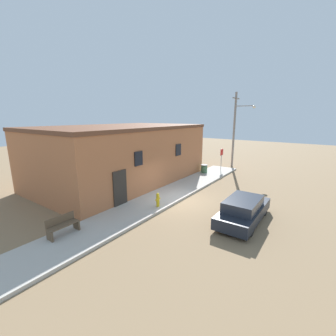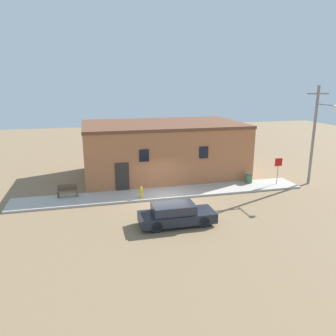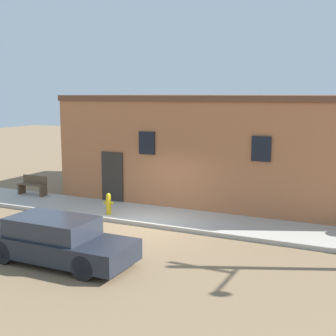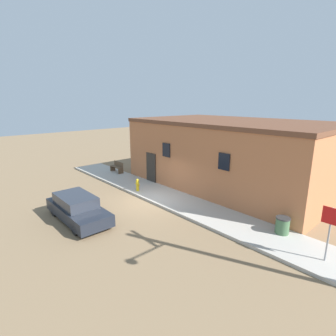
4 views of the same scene
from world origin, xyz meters
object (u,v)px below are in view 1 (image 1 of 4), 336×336
at_px(stop_sign, 222,155).
at_px(parked_car, 244,210).
at_px(trash_bin, 204,169).
at_px(utility_pole, 236,127).
at_px(bench, 63,226).
at_px(fire_hydrant, 158,200).

bearing_deg(stop_sign, parked_car, -151.86).
height_order(trash_bin, parked_car, parked_car).
xyz_separation_m(trash_bin, parked_car, (-7.56, -5.94, 0.09)).
distance_m(utility_pole, parked_car, 13.70).
bearing_deg(bench, trash_bin, -0.19).
distance_m(fire_hydrant, stop_sign, 10.85).
bearing_deg(fire_hydrant, bench, 163.38).
relative_size(fire_hydrant, bench, 0.61).
distance_m(stop_sign, utility_pole, 3.82).
distance_m(trash_bin, utility_pole, 6.10).
height_order(stop_sign, bench, stop_sign).
relative_size(stop_sign, trash_bin, 2.76).
height_order(utility_pole, parked_car, utility_pole).
xyz_separation_m(fire_hydrant, parked_car, (1.25, -4.52, 0.06)).
bearing_deg(fire_hydrant, parked_car, -74.59).
relative_size(trash_bin, utility_pole, 0.10).
height_order(stop_sign, trash_bin, stop_sign).
bearing_deg(parked_car, fire_hydrant, 105.41).
xyz_separation_m(utility_pole, parked_car, (-12.30, -4.83, -3.58)).
bearing_deg(bench, utility_pole, -3.57).
bearing_deg(stop_sign, trash_bin, 157.22).
relative_size(trash_bin, parked_car, 0.17).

